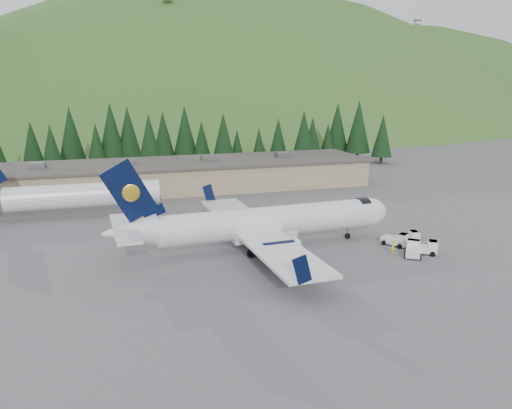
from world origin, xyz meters
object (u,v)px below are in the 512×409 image
(airliner, at_px, (262,224))
(ramp_worker, at_px, (393,247))
(baggage_tug_b, at_px, (426,248))
(baggage_tug_d, at_px, (397,240))
(baggage_tug_c, at_px, (413,249))
(baggage_tug_a, at_px, (408,238))
(second_airliner, at_px, (63,196))
(terminal_building, at_px, (182,175))

(airliner, bearing_deg, ramp_worker, -27.79)
(airliner, relative_size, baggage_tug_b, 10.31)
(airliner, distance_m, baggage_tug_d, 16.86)
(baggage_tug_b, xyz_separation_m, baggage_tug_c, (-1.77, -0.08, 0.01))
(baggage_tug_a, distance_m, ramp_worker, 4.84)
(baggage_tug_b, distance_m, ramp_worker, 3.95)
(airliner, height_order, ramp_worker, airliner)
(airliner, relative_size, baggage_tug_a, 10.61)
(second_airliner, bearing_deg, airliner, -42.71)
(baggage_tug_c, bearing_deg, second_airliner, 88.18)
(baggage_tug_b, relative_size, baggage_tug_d, 0.99)
(second_airliner, distance_m, baggage_tug_b, 51.10)
(baggage_tug_c, relative_size, terminal_building, 0.05)
(baggage_tug_b, bearing_deg, airliner, -171.10)
(baggage_tug_b, distance_m, baggage_tug_d, 3.92)
(baggage_tug_c, height_order, terminal_building, terminal_building)
(ramp_worker, bearing_deg, terminal_building, -99.10)
(baggage_tug_a, bearing_deg, baggage_tug_b, -80.40)
(terminal_building, bearing_deg, ramp_worker, -68.05)
(airliner, bearing_deg, baggage_tug_a, -14.25)
(baggage_tug_a, distance_m, baggage_tug_b, 3.73)
(baggage_tug_d, bearing_deg, terminal_building, 173.98)
(baggage_tug_b, height_order, terminal_building, terminal_building)
(second_airliner, xyz_separation_m, ramp_worker, (37.87, -28.55, -2.44))
(airliner, distance_m, baggage_tug_c, 17.86)
(baggage_tug_b, relative_size, terminal_building, 0.05)
(baggage_tug_c, bearing_deg, baggage_tug_b, -52.77)
(terminal_building, bearing_deg, airliner, -84.04)
(airliner, bearing_deg, baggage_tug_b, -25.18)
(airliner, distance_m, ramp_worker, 15.59)
(baggage_tug_a, height_order, baggage_tug_c, baggage_tug_c)
(airliner, height_order, second_airliner, airliner)
(baggage_tug_c, distance_m, terminal_building, 49.72)
(baggage_tug_a, relative_size, baggage_tug_c, 0.97)
(baggage_tug_a, distance_m, baggage_tug_c, 4.21)
(airliner, bearing_deg, second_airliner, 134.42)
(airliner, xyz_separation_m, second_airliner, (-23.89, 22.05, 0.18))
(second_airliner, xyz_separation_m, baggage_tug_a, (41.74, -25.65, -2.58))
(baggage_tug_b, bearing_deg, baggage_tug_a, 121.10)
(second_airliner, xyz_separation_m, baggage_tug_d, (40.15, -25.79, -2.57))
(baggage_tug_b, bearing_deg, terminal_building, 146.89)
(ramp_worker, bearing_deg, baggage_tug_c, 125.49)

